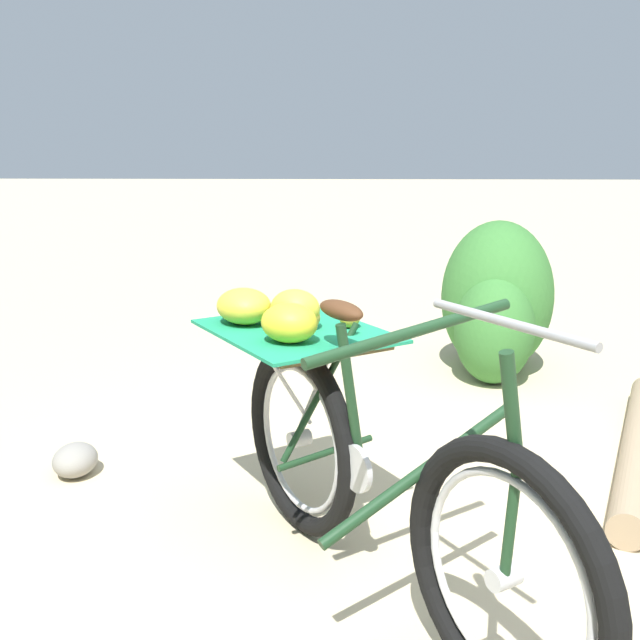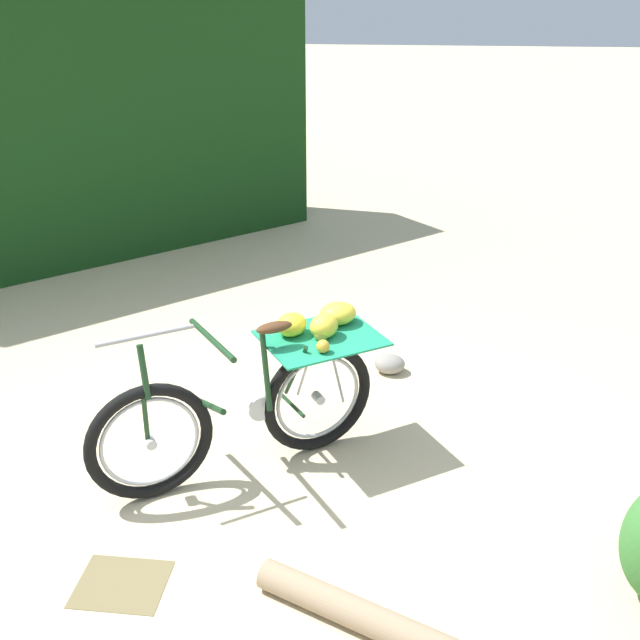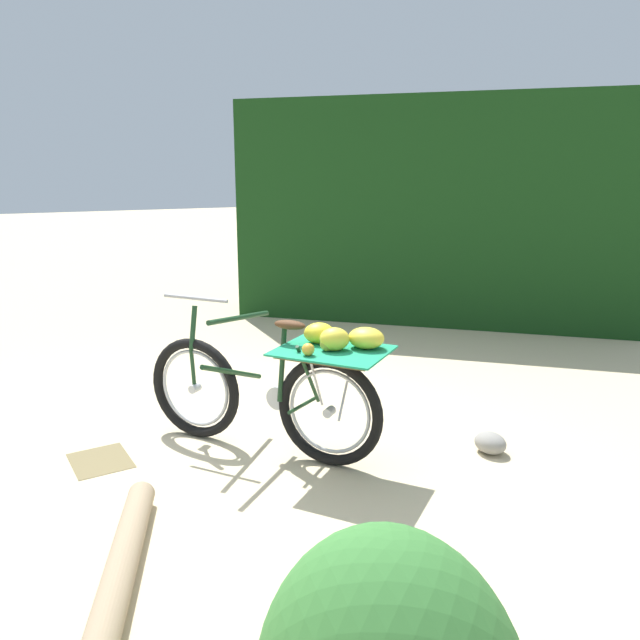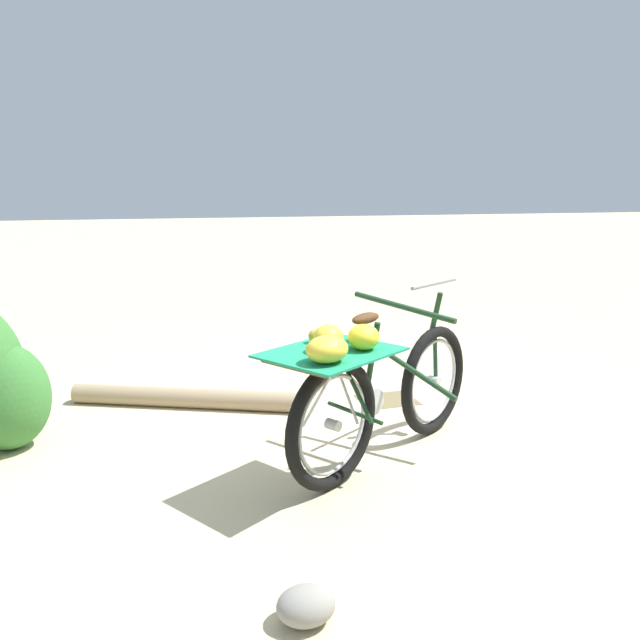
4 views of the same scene
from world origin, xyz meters
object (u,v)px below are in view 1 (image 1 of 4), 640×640
(fallen_log, at_px, (638,445))
(shrub_cluster, at_px, (497,306))
(bicycle, at_px, (358,448))
(path_stone, at_px, (75,460))

(fallen_log, distance_m, shrub_cluster, 1.48)
(bicycle, bearing_deg, shrub_cluster, 125.86)
(fallen_log, relative_size, shrub_cluster, 1.73)
(bicycle, bearing_deg, fallen_log, 94.52)
(fallen_log, bearing_deg, bicycle, 127.60)
(bicycle, height_order, fallen_log, bicycle)
(fallen_log, height_order, path_stone, fallen_log)
(bicycle, distance_m, fallen_log, 1.72)
(fallen_log, height_order, shrub_cluster, shrub_cluster)
(bicycle, xyz_separation_m, fallen_log, (1.02, -1.32, -0.40))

